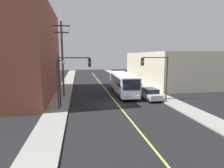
% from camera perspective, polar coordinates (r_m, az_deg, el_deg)
% --- Properties ---
extents(ground_plane, '(120.00, 120.00, 0.00)m').
position_cam_1_polar(ground_plane, '(23.62, 1.60, -6.13)').
color(ground_plane, black).
extents(sidewalk_left, '(2.50, 90.00, 0.15)m').
position_cam_1_polar(sidewalk_left, '(32.98, -14.53, -2.00)').
color(sidewalk_left, gray).
rests_on(sidewalk_left, ground).
extents(sidewalk_right, '(2.50, 90.00, 0.15)m').
position_cam_1_polar(sidewalk_right, '(34.99, 9.87, -1.24)').
color(sidewalk_right, gray).
rests_on(sidewalk_right, ground).
extents(lane_stripe_center, '(0.16, 60.00, 0.01)m').
position_cam_1_polar(lane_stripe_center, '(38.11, -3.05, -0.41)').
color(lane_stripe_center, '#D8CC4C').
rests_on(lane_stripe_center, ground).
extents(building_left_brick, '(10.00, 19.39, 13.38)m').
position_cam_1_polar(building_left_brick, '(30.25, -27.52, 8.96)').
color(building_left_brick, brown).
rests_on(building_left_brick, ground).
extents(building_right_warehouse, '(12.00, 22.49, 6.81)m').
position_cam_1_polar(building_right_warehouse, '(42.69, 16.53, 4.82)').
color(building_right_warehouse, beige).
rests_on(building_right_warehouse, ground).
extents(city_bus, '(3.10, 12.24, 3.20)m').
position_cam_1_polar(city_bus, '(29.55, 3.36, 0.47)').
color(city_bus, silver).
rests_on(city_bus, ground).
extents(parked_car_silver, '(1.92, 4.45, 1.62)m').
position_cam_1_polar(parked_car_silver, '(26.04, 11.80, -3.01)').
color(parked_car_silver, '#B7B7BC').
rests_on(parked_car_silver, ground).
extents(parked_car_white, '(1.87, 4.42, 1.62)m').
position_cam_1_polar(parked_car_white, '(31.51, 7.10, -0.86)').
color(parked_car_white, silver).
rests_on(parked_car_white, ground).
extents(parked_car_black, '(1.84, 4.41, 1.62)m').
position_cam_1_polar(parked_car_black, '(40.08, 3.70, 1.25)').
color(parked_car_black, black).
rests_on(parked_car_black, ground).
extents(utility_pole_near, '(2.40, 0.28, 10.68)m').
position_cam_1_polar(utility_pole_near, '(27.48, -15.17, 8.32)').
color(utility_pole_near, brown).
rests_on(utility_pole_near, sidewalk_left).
extents(traffic_signal_left_corner, '(3.75, 0.48, 6.00)m').
position_cam_1_polar(traffic_signal_left_corner, '(21.73, -12.11, 3.91)').
color(traffic_signal_left_corner, '#2D2D33').
rests_on(traffic_signal_left_corner, sidewalk_left).
extents(traffic_signal_right_corner, '(3.75, 0.48, 6.00)m').
position_cam_1_polar(traffic_signal_right_corner, '(25.05, 13.63, 4.47)').
color(traffic_signal_right_corner, '#2D2D33').
rests_on(traffic_signal_right_corner, sidewalk_right).
extents(street_lamp_left, '(0.98, 0.40, 5.50)m').
position_cam_1_polar(street_lamp_left, '(20.90, -16.02, 2.03)').
color(street_lamp_left, '#38383D').
rests_on(street_lamp_left, sidewalk_left).
extents(fire_hydrant, '(0.44, 0.26, 0.84)m').
position_cam_1_polar(fire_hydrant, '(28.69, 13.72, -2.52)').
color(fire_hydrant, red).
rests_on(fire_hydrant, sidewalk_right).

